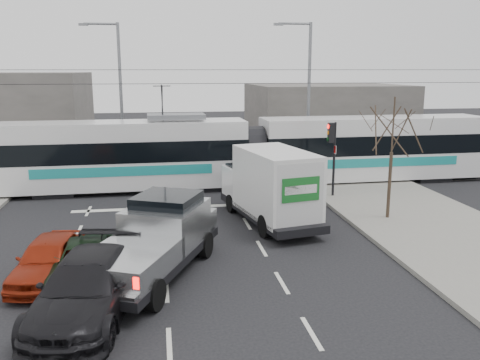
{
  "coord_description": "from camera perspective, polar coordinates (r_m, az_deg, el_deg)",
  "views": [
    {
      "loc": [
        -1.78,
        -16.73,
        6.21
      ],
      "look_at": [
        1.45,
        3.25,
        1.8
      ],
      "focal_mm": 38.0,
      "sensor_mm": 36.0,
      "label": 1
    }
  ],
  "objects": [
    {
      "name": "catenary",
      "position": [
        26.89,
        -5.39,
        7.27
      ],
      "size": [
        60.0,
        0.2,
        7.0
      ],
      "color": "black",
      "rests_on": "ground"
    },
    {
      "name": "street_lamp_far",
      "position": [
        32.84,
        -13.58,
        10.04
      ],
      "size": [
        2.38,
        0.25,
        9.0
      ],
      "color": "slate",
      "rests_on": "ground"
    },
    {
      "name": "bare_tree",
      "position": [
        21.53,
        16.79,
        5.32
      ],
      "size": [
        2.4,
        2.4,
        5.0
      ],
      "color": "#47382B",
      "rests_on": "ground"
    },
    {
      "name": "silver_pickup",
      "position": [
        16.0,
        -9.27,
        -6.33
      ],
      "size": [
        4.59,
        6.66,
        2.3
      ],
      "rotation": [
        0.0,
        0.0,
        -0.43
      ],
      "color": "black",
      "rests_on": "ground"
    },
    {
      "name": "green_car",
      "position": [
        15.7,
        -16.76,
        -9.07
      ],
      "size": [
        2.48,
        4.7,
        1.26
      ],
      "primitive_type": "imported",
      "rotation": [
        0.0,
        0.0,
        0.09
      ],
      "color": "black",
      "rests_on": "ground"
    },
    {
      "name": "rails",
      "position": [
        27.5,
        -5.23,
        -0.79
      ],
      "size": [
        60.0,
        1.6,
        0.03
      ],
      "primitive_type": "cube",
      "color": "#33302D",
      "rests_on": "ground"
    },
    {
      "name": "navy_pickup",
      "position": [
        24.51,
        2.86,
        -0.13
      ],
      "size": [
        3.14,
        4.82,
        1.91
      ],
      "rotation": [
        0.0,
        0.0,
        -0.36
      ],
      "color": "black",
      "rests_on": "ground"
    },
    {
      "name": "building_right",
      "position": [
        43.16,
        9.56,
        7.2
      ],
      "size": [
        12.0,
        10.0,
        5.0
      ],
      "primitive_type": "cube",
      "color": "slate",
      "rests_on": "ground"
    },
    {
      "name": "ground",
      "position": [
        17.94,
        -2.94,
        -7.98
      ],
      "size": [
        120.0,
        120.0,
        0.0
      ],
      "primitive_type": "plane",
      "color": "black",
      "rests_on": "ground"
    },
    {
      "name": "traffic_signal",
      "position": [
        24.89,
        10.31,
        4.08
      ],
      "size": [
        0.44,
        0.44,
        3.6
      ],
      "color": "black",
      "rests_on": "ground"
    },
    {
      "name": "box_truck",
      "position": [
        20.73,
        3.43,
        -0.76
      ],
      "size": [
        3.33,
        6.52,
        3.11
      ],
      "rotation": [
        0.0,
        0.0,
        0.2
      ],
      "color": "black",
      "rests_on": "ground"
    },
    {
      "name": "red_car",
      "position": [
        16.4,
        -20.62,
        -8.27
      ],
      "size": [
        2.07,
        4.11,
        1.34
      ],
      "primitive_type": "imported",
      "rotation": [
        0.0,
        0.0,
        -0.13
      ],
      "color": "maroon",
      "rests_on": "ground"
    },
    {
      "name": "tram",
      "position": [
        27.44,
        1.43,
        3.28
      ],
      "size": [
        26.46,
        3.23,
        5.39
      ],
      "rotation": [
        0.0,
        0.0,
        0.02
      ],
      "color": "white",
      "rests_on": "ground"
    },
    {
      "name": "dark_car",
      "position": [
        13.82,
        -16.73,
        -11.43
      ],
      "size": [
        2.98,
        5.6,
        1.55
      ],
      "primitive_type": "imported",
      "rotation": [
        0.0,
        0.0,
        -0.16
      ],
      "color": "black",
      "rests_on": "ground"
    },
    {
      "name": "sidewalk_right",
      "position": [
        20.83,
        22.64,
        -5.82
      ],
      "size": [
        6.0,
        60.0,
        0.15
      ],
      "primitive_type": "cube",
      "color": "gray",
      "rests_on": "ground"
    },
    {
      "name": "street_lamp_near",
      "position": [
        32.07,
        7.43,
        10.23
      ],
      "size": [
        2.38,
        0.25,
        9.0
      ],
      "color": "slate",
      "rests_on": "ground"
    }
  ]
}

